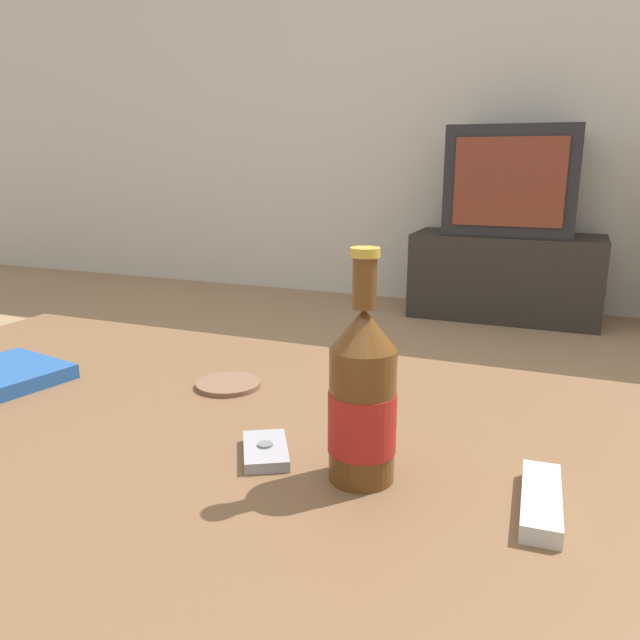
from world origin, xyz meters
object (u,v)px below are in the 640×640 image
(tv_stand, at_px, (505,276))
(television, at_px, (513,181))
(beer_bottle, at_px, (362,399))
(cell_phone, at_px, (265,451))
(remote_control, at_px, (541,501))

(tv_stand, relative_size, television, 1.51)
(television, bearing_deg, beer_bottle, -87.54)
(television, height_order, cell_phone, television)
(cell_phone, bearing_deg, remote_control, -29.82)
(cell_phone, bearing_deg, tv_stand, 60.00)
(television, distance_m, remote_control, 2.81)
(television, height_order, remote_control, television)
(tv_stand, height_order, beer_bottle, beer_bottle)
(tv_stand, distance_m, beer_bottle, 2.82)
(tv_stand, relative_size, remote_control, 6.72)
(remote_control, bearing_deg, television, 93.33)
(television, xyz_separation_m, cell_phone, (-0.01, -2.78, -0.24))
(television, xyz_separation_m, remote_control, (0.32, -2.78, -0.24))
(beer_bottle, relative_size, cell_phone, 2.46)
(cell_phone, xyz_separation_m, remote_control, (0.32, 0.00, 0.00))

